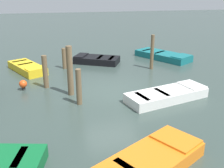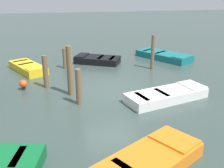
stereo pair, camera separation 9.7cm
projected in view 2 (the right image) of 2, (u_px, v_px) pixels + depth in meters
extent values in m
plane|color=#33423D|center=(112.00, 91.00, 12.35)|extent=(80.00, 80.00, 0.00)
cube|color=silver|center=(167.00, 95.00, 11.35)|extent=(2.17, 3.76, 0.40)
cube|color=#334772|center=(167.00, 92.00, 11.30)|extent=(1.76, 3.17, 0.04)
cube|color=silver|center=(192.00, 85.00, 11.87)|extent=(1.29, 1.06, 0.06)
cube|color=navy|center=(162.00, 93.00, 11.17)|extent=(0.98, 0.46, 0.04)
cube|color=navy|center=(142.00, 97.00, 10.76)|extent=(0.98, 0.46, 0.04)
cube|color=#14666B|center=(164.00, 56.00, 17.79)|extent=(3.89, 3.18, 0.40)
cube|color=beige|center=(164.00, 54.00, 17.75)|extent=(3.25, 2.61, 0.04)
cube|color=#14666B|center=(183.00, 56.00, 16.73)|extent=(1.37, 1.52, 0.06)
cube|color=#9B9789|center=(160.00, 52.00, 17.92)|extent=(0.76, 1.05, 0.04)
cube|color=#9B9789|center=(148.00, 50.00, 18.61)|extent=(0.76, 1.05, 0.04)
cube|color=#B06E1E|center=(18.00, 157.00, 6.98)|extent=(0.96, 0.40, 0.04)
cube|color=black|center=(137.00, 165.00, 6.71)|extent=(2.71, 3.52, 0.04)
cube|color=orange|center=(174.00, 139.00, 7.69)|extent=(1.51, 1.40, 0.06)
cube|color=gold|center=(28.00, 68.00, 15.20)|extent=(3.10, 2.37, 0.40)
cube|color=#4C3319|center=(27.00, 65.00, 15.15)|extent=(2.60, 1.95, 0.04)
cube|color=gold|center=(36.00, 68.00, 14.30)|extent=(1.04, 1.19, 0.06)
cube|color=#42301E|center=(26.00, 64.00, 15.30)|extent=(0.59, 0.86, 0.04)
cube|color=#42301E|center=(20.00, 61.00, 15.88)|extent=(0.59, 0.86, 0.04)
cube|color=black|center=(98.00, 60.00, 16.81)|extent=(2.39, 3.00, 0.40)
cube|color=gray|center=(97.00, 58.00, 16.76)|extent=(1.95, 2.51, 0.04)
cube|color=black|center=(82.00, 55.00, 16.99)|extent=(1.33, 1.06, 0.06)
cube|color=#776E5D|center=(101.00, 57.00, 16.70)|extent=(1.01, 0.64, 0.04)
cube|color=#776E5D|center=(112.00, 58.00, 16.51)|extent=(1.01, 0.64, 0.04)
cylinder|color=brown|center=(65.00, 58.00, 15.58)|extent=(0.23, 0.23, 1.20)
cylinder|color=brown|center=(79.00, 87.00, 10.76)|extent=(0.23, 0.23, 1.49)
cylinder|color=brown|center=(153.00, 52.00, 15.33)|extent=(0.20, 0.20, 1.98)
cylinder|color=brown|center=(70.00, 71.00, 11.62)|extent=(0.26, 0.26, 2.19)
cylinder|color=brown|center=(45.00, 72.00, 12.56)|extent=(0.24, 0.24, 1.56)
cylinder|color=#262626|center=(24.00, 88.00, 12.51)|extent=(0.16, 0.16, 0.12)
sphere|color=#E54C19|center=(23.00, 84.00, 12.43)|extent=(0.36, 0.36, 0.36)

